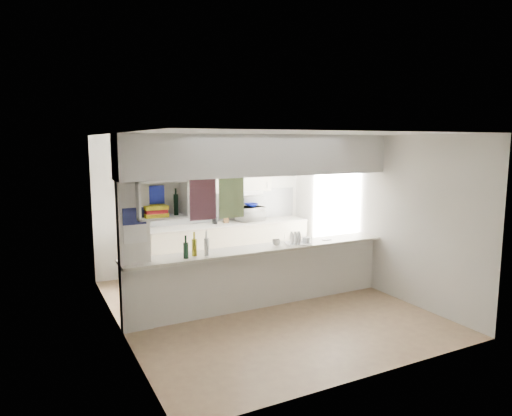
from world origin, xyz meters
TOP-DOWN VIEW (x-y plane):
  - floor at (0.00, 0.00)m, footprint 4.80×4.80m
  - ceiling at (0.00, 0.00)m, footprint 4.80×4.80m
  - wall_back at (0.00, 2.40)m, footprint 4.20×0.00m
  - wall_left at (-2.10, 0.00)m, footprint 0.00×4.80m
  - wall_right at (2.10, 0.00)m, footprint 0.00×4.80m
  - servery_partition at (-0.17, 0.00)m, footprint 4.20×0.50m
  - cubby_shelf at (-1.57, -0.06)m, footprint 0.65×0.35m
  - kitchen_run at (0.16, 2.14)m, footprint 3.60×0.63m
  - microwave at (0.87, 2.15)m, footprint 0.59×0.47m
  - bowl at (0.90, 2.17)m, footprint 0.26×0.26m
  - dish_rack at (0.61, -0.04)m, footprint 0.44×0.38m
  - cup at (0.22, -0.04)m, footprint 0.14×0.14m
  - wine_bottles at (-1.07, -0.08)m, footprint 0.37×0.15m
  - plastic_tubs at (0.85, 0.05)m, footprint 0.49×0.17m
  - utensil_jar at (0.11, 2.15)m, footprint 0.10×0.10m
  - knife_block at (0.36, 2.18)m, footprint 0.12×0.10m

SIDE VIEW (x-z plane):
  - floor at x=0.00m, z-range 0.00..0.00m
  - kitchen_run at x=0.16m, z-range -0.29..1.95m
  - plastic_tubs at x=0.85m, z-range 0.92..0.98m
  - cup at x=0.22m, z-range 0.94..1.03m
  - utensil_jar at x=0.11m, z-range 0.92..1.06m
  - dish_rack at x=0.61m, z-range 0.90..1.10m
  - knife_block at x=0.36m, z-range 0.92..1.12m
  - wine_bottles at x=-1.07m, z-range 0.87..1.22m
  - microwave at x=0.87m, z-range 0.92..1.21m
  - bowl at x=0.90m, z-range 1.21..1.27m
  - wall_back at x=0.00m, z-range -0.80..3.40m
  - wall_left at x=-2.10m, z-range -1.10..3.70m
  - wall_right at x=2.10m, z-range -1.10..3.70m
  - servery_partition at x=-0.17m, z-range 0.36..2.96m
  - cubby_shelf at x=-1.57m, z-range 1.46..1.96m
  - ceiling at x=0.00m, z-range 2.60..2.60m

